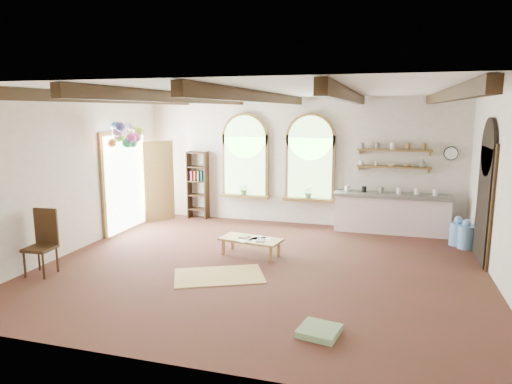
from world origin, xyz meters
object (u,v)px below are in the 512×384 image
(coffee_table, at_px, (251,240))
(balloon_cluster, at_px, (125,135))
(side_chair, at_px, (42,256))
(kitchen_counter, at_px, (391,213))

(coffee_table, bearing_deg, balloon_cluster, 171.87)
(coffee_table, height_order, side_chair, side_chair)
(kitchen_counter, relative_size, coffee_table, 2.06)
(side_chair, bearing_deg, kitchen_counter, 38.02)
(kitchen_counter, relative_size, side_chair, 2.31)
(kitchen_counter, height_order, balloon_cluster, balloon_cluster)
(side_chair, relative_size, balloon_cluster, 1.02)
(kitchen_counter, bearing_deg, balloon_cluster, -159.17)
(kitchen_counter, xyz_separation_m, balloon_cluster, (-5.71, -2.17, 1.86))
(coffee_table, xyz_separation_m, balloon_cluster, (-3.01, 0.43, 2.03))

